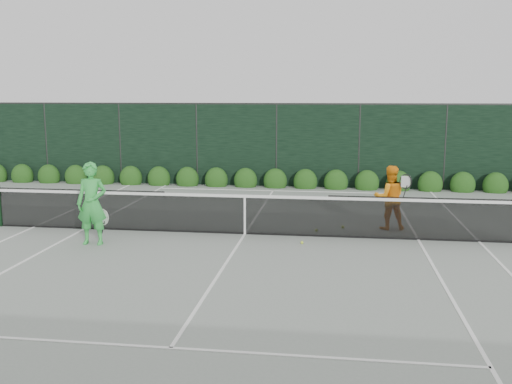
# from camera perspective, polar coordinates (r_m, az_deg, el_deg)

# --- Properties ---
(ground) EXTENTS (80.00, 80.00, 0.00)m
(ground) POSITION_cam_1_polar(r_m,az_deg,el_deg) (13.93, -1.12, -4.24)
(ground) COLOR gray
(ground) RESTS_ON ground
(tennis_net) EXTENTS (12.90, 0.10, 1.07)m
(tennis_net) POSITION_cam_1_polar(r_m,az_deg,el_deg) (13.82, -1.23, -2.10)
(tennis_net) COLOR black
(tennis_net) RESTS_ON ground
(player_woman) EXTENTS (0.71, 0.48, 1.88)m
(player_woman) POSITION_cam_1_polar(r_m,az_deg,el_deg) (13.36, -16.09, -1.12)
(player_woman) COLOR green
(player_woman) RESTS_ON ground
(player_man) EXTENTS (0.93, 0.71, 1.62)m
(player_man) POSITION_cam_1_polar(r_m,az_deg,el_deg) (14.68, 13.22, -0.54)
(player_man) COLOR orange
(player_man) RESTS_ON ground
(court_lines) EXTENTS (11.03, 23.83, 0.01)m
(court_lines) POSITION_cam_1_polar(r_m,az_deg,el_deg) (13.93, -1.12, -4.22)
(court_lines) COLOR white
(court_lines) RESTS_ON ground
(windscreen_fence) EXTENTS (32.00, 21.07, 3.06)m
(windscreen_fence) POSITION_cam_1_polar(r_m,az_deg,el_deg) (11.01, -3.34, 0.04)
(windscreen_fence) COLOR black
(windscreen_fence) RESTS_ON ground
(hedge_row) EXTENTS (31.66, 0.65, 0.94)m
(hedge_row) POSITION_cam_1_polar(r_m,az_deg,el_deg) (20.85, 1.94, 1.10)
(hedge_row) COLOR #123C10
(hedge_row) RESTS_ON ground
(tennis_balls) EXTENTS (1.01, 1.77, 0.07)m
(tennis_balls) POSITION_cam_1_polar(r_m,az_deg,el_deg) (14.01, 6.52, -4.09)
(tennis_balls) COLOR #C4E432
(tennis_balls) RESTS_ON ground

